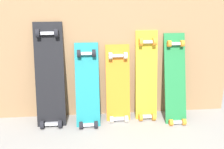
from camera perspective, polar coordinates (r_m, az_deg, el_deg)
name	(u,v)px	position (r m, az deg, el deg)	size (l,w,h in m)	color
ground_plane	(111,116)	(2.52, -0.15, -8.34)	(12.00, 12.00, 0.00)	gray
plywood_wall_panel	(110,35)	(2.35, -0.32, 8.04)	(2.07, 0.04, 1.42)	#99724C
skateboard_black	(50,79)	(2.32, -12.47, -0.91)	(0.23, 0.25, 0.89)	black
skateboard_teal	(87,89)	(2.31, -4.99, -2.94)	(0.20, 0.28, 0.73)	#197A7F
skateboard_orange	(118,87)	(2.37, 1.22, -2.57)	(0.20, 0.20, 0.70)	orange
skateboard_yellow	(147,79)	(2.40, 6.99, -1.00)	(0.18, 0.20, 0.81)	gold
skateboard_green	(175,83)	(2.41, 12.67, -1.65)	(0.18, 0.29, 0.80)	#1E7238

